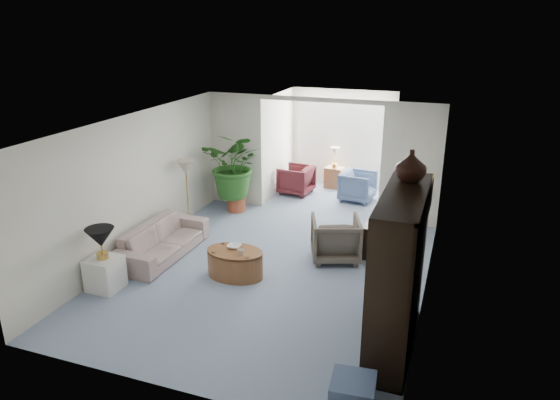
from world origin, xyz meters
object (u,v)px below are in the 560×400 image
at_px(coffee_table, 235,263).
at_px(wingback_chair, 335,239).
at_px(floor_lamp, 186,167).
at_px(side_table_dark, 378,242).
at_px(coffee_cup, 241,252).
at_px(framed_picture, 430,195).
at_px(coffee_bowl, 234,246).
at_px(entertainment_cabinet, 398,273).
at_px(table_lamp, 100,238).
at_px(ottoman, 353,395).
at_px(plant_pot, 236,204).
at_px(end_table, 105,273).
at_px(cabinet_urn, 411,166).
at_px(sunroom_chair_blue, 358,186).
at_px(sunroom_chair_maroon, 296,180).
at_px(sofa, 163,240).
at_px(sunroom_table, 334,178).

distance_m(coffee_table, wingback_chair, 1.83).
xyz_separation_m(floor_lamp, side_table_dark, (3.87, -0.16, -0.95)).
bearing_deg(coffee_cup, framed_picture, 5.00).
relative_size(coffee_bowl, entertainment_cabinet, 0.11).
height_order(table_lamp, ottoman, table_lamp).
relative_size(wingback_chair, plant_pot, 2.10).
bearing_deg(end_table, cabinet_urn, 6.82).
xyz_separation_m(table_lamp, ottoman, (4.20, -1.29, -0.68)).
bearing_deg(floor_lamp, side_table_dark, -2.37).
xyz_separation_m(plant_pot, sunroom_chair_blue, (2.37, 1.57, 0.18)).
bearing_deg(coffee_table, framed_picture, 2.81).
height_order(coffee_cup, sunroom_chair_maroon, sunroom_chair_maroon).
relative_size(table_lamp, plant_pot, 1.10).
distance_m(side_table_dark, entertainment_cabinet, 2.71).
bearing_deg(entertainment_cabinet, plant_pot, 135.92).
bearing_deg(floor_lamp, sofa, -79.38).
xyz_separation_m(coffee_bowl, wingback_chair, (1.44, 1.08, -0.10)).
height_order(end_table, sunroom_table, sunroom_table).
bearing_deg(sunroom_chair_maroon, plant_pot, -22.60).
xyz_separation_m(framed_picture, sofa, (-4.47, 0.13, -1.41)).
height_order(end_table, cabinet_urn, cabinet_urn).
relative_size(framed_picture, sunroom_chair_maroon, 0.67).
xyz_separation_m(sofa, table_lamp, (-0.20, -1.35, 0.58)).
distance_m(end_table, wingback_chair, 3.85).
xyz_separation_m(table_lamp, floor_lamp, (-0.06, 2.72, 0.38)).
bearing_deg(coffee_cup, end_table, -152.56).
relative_size(side_table_dark, plant_pot, 1.48).
distance_m(coffee_table, entertainment_cabinet, 3.01).
bearing_deg(sunroom_chair_blue, framed_picture, -150.47).
height_order(framed_picture, floor_lamp, framed_picture).
xyz_separation_m(entertainment_cabinet, sunroom_table, (-2.34, 6.15, -0.78)).
height_order(entertainment_cabinet, ottoman, entertainment_cabinet).
distance_m(sofa, sunroom_table, 5.19).
distance_m(plant_pot, sunroom_chair_maroon, 1.81).
bearing_deg(plant_pot, sunroom_chair_maroon, 61.19).
distance_m(cabinet_urn, sunroom_chair_blue, 5.51).
distance_m(coffee_cup, entertainment_cabinet, 2.78).
bearing_deg(cabinet_urn, floor_lamp, 154.04).
distance_m(sofa, end_table, 1.37).
height_order(framed_picture, side_table_dark, framed_picture).
bearing_deg(coffee_cup, sofa, 167.44).
bearing_deg(side_table_dark, plant_pot, 158.66).
bearing_deg(entertainment_cabinet, wingback_chair, 120.70).
distance_m(wingback_chair, sunroom_chair_blue, 3.19).
xyz_separation_m(side_table_dark, sunroom_chair_maroon, (-2.46, 2.88, 0.05)).
xyz_separation_m(coffee_bowl, side_table_dark, (2.14, 1.38, -0.18)).
bearing_deg(sunroom_chair_blue, coffee_table, 171.78).
distance_m(entertainment_cabinet, sunroom_table, 6.63).
bearing_deg(plant_pot, floor_lamp, -115.39).
height_order(framed_picture, ottoman, framed_picture).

